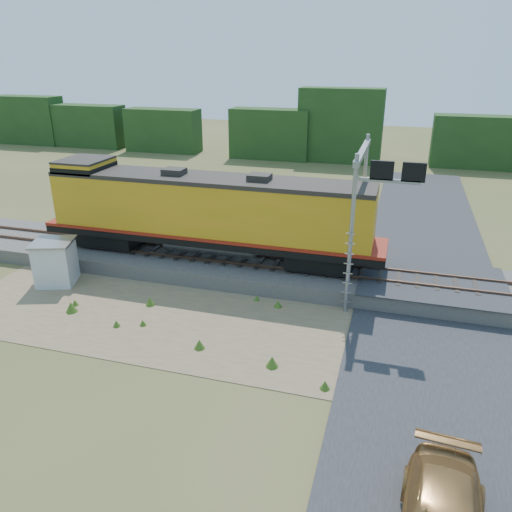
% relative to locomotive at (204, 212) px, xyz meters
% --- Properties ---
extents(ground, '(140.00, 140.00, 0.00)m').
position_rel_locomotive_xyz_m(ground, '(4.97, -6.00, -3.35)').
color(ground, '#475123').
rests_on(ground, ground).
extents(ballast, '(70.00, 5.00, 0.80)m').
position_rel_locomotive_xyz_m(ballast, '(4.97, 0.00, -2.95)').
color(ballast, slate).
rests_on(ballast, ground).
extents(rails, '(70.00, 1.54, 0.16)m').
position_rel_locomotive_xyz_m(rails, '(4.97, 0.00, -2.47)').
color(rails, brown).
rests_on(rails, ballast).
extents(dirt_shoulder, '(26.00, 8.00, 0.03)m').
position_rel_locomotive_xyz_m(dirt_shoulder, '(2.97, -5.50, -3.34)').
color(dirt_shoulder, '#8C7754').
rests_on(dirt_shoulder, ground).
extents(road, '(7.00, 66.00, 0.86)m').
position_rel_locomotive_xyz_m(road, '(11.97, -5.26, -3.27)').
color(road, '#38383A').
rests_on(road, ground).
extents(tree_line_north, '(130.00, 3.00, 6.50)m').
position_rel_locomotive_xyz_m(tree_line_north, '(4.97, 32.00, -0.28)').
color(tree_line_north, '#1E3D16').
rests_on(tree_line_north, ground).
extents(weed_clumps, '(15.00, 6.20, 0.56)m').
position_rel_locomotive_xyz_m(weed_clumps, '(1.47, -5.90, -3.35)').
color(weed_clumps, '#3E621C').
rests_on(weed_clumps, ground).
extents(locomotive, '(18.81, 2.87, 4.85)m').
position_rel_locomotive_xyz_m(locomotive, '(0.00, 0.00, 0.00)').
color(locomotive, black).
rests_on(locomotive, rails).
extents(shed, '(2.51, 2.51, 2.34)m').
position_rel_locomotive_xyz_m(shed, '(-6.81, -3.90, -2.17)').
color(shed, silver).
rests_on(shed, ground).
extents(signal_gantry, '(2.93, 6.20, 7.40)m').
position_rel_locomotive_xyz_m(signal_gantry, '(8.49, -0.68, 2.17)').
color(signal_gantry, gray).
rests_on(signal_gantry, ground).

